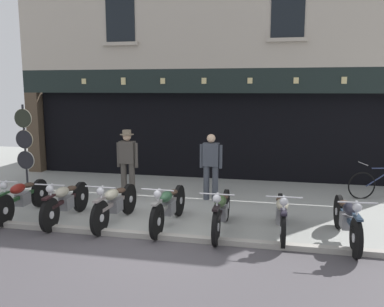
{
  "coord_description": "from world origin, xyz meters",
  "views": [
    {
      "loc": [
        2.13,
        -6.73,
        2.74
      ],
      "look_at": [
        0.14,
        2.57,
        1.2
      ],
      "focal_mm": 37.86,
      "sensor_mm": 36.0,
      "label": 1
    }
  ],
  "objects_px": {
    "motorcycle_far_left": "(22,197)",
    "shopkeeper_center": "(211,164)",
    "advert_board_far": "(322,117)",
    "advert_board_near": "(277,118)",
    "leaning_bicycle": "(382,184)",
    "motorcycle_center_right": "(221,210)",
    "motorcycle_far_right": "(347,219)",
    "salesman_left": "(127,160)",
    "tyre_sign_pole": "(24,140)",
    "motorcycle_center_left": "(115,203)",
    "motorcycle_left": "(66,201)",
    "motorcycle_center": "(169,206)",
    "motorcycle_right": "(282,213)"
  },
  "relations": [
    {
      "from": "motorcycle_far_left",
      "to": "motorcycle_far_right",
      "type": "relative_size",
      "value": 0.96
    },
    {
      "from": "salesman_left",
      "to": "leaning_bicycle",
      "type": "xyz_separation_m",
      "value": [
        6.3,
        1.17,
        -0.58
      ]
    },
    {
      "from": "motorcycle_center",
      "to": "advert_board_far",
      "type": "relative_size",
      "value": 2.06
    },
    {
      "from": "motorcycle_far_right",
      "to": "advert_board_near",
      "type": "distance_m",
      "value": 5.13
    },
    {
      "from": "motorcycle_center_left",
      "to": "motorcycle_left",
      "type": "bearing_deg",
      "value": 4.96
    },
    {
      "from": "motorcycle_far_left",
      "to": "leaning_bicycle",
      "type": "relative_size",
      "value": 1.2
    },
    {
      "from": "motorcycle_center_right",
      "to": "motorcycle_far_right",
      "type": "relative_size",
      "value": 0.96
    },
    {
      "from": "motorcycle_right",
      "to": "shopkeeper_center",
      "type": "relative_size",
      "value": 1.18
    },
    {
      "from": "salesman_left",
      "to": "advert_board_near",
      "type": "height_order",
      "value": "advert_board_near"
    },
    {
      "from": "motorcycle_far_left",
      "to": "advert_board_near",
      "type": "relative_size",
      "value": 2.02
    },
    {
      "from": "motorcycle_left",
      "to": "tyre_sign_pole",
      "type": "bearing_deg",
      "value": -46.69
    },
    {
      "from": "motorcycle_left",
      "to": "motorcycle_center",
      "type": "relative_size",
      "value": 0.95
    },
    {
      "from": "motorcycle_center_left",
      "to": "leaning_bicycle",
      "type": "distance_m",
      "value": 6.62
    },
    {
      "from": "motorcycle_center_left",
      "to": "motorcycle_center",
      "type": "xyz_separation_m",
      "value": [
        1.11,
        0.06,
        0.0
      ]
    },
    {
      "from": "motorcycle_center_left",
      "to": "tyre_sign_pole",
      "type": "height_order",
      "value": "tyre_sign_pole"
    },
    {
      "from": "motorcycle_far_right",
      "to": "shopkeeper_center",
      "type": "distance_m",
      "value": 3.66
    },
    {
      "from": "motorcycle_far_left",
      "to": "tyre_sign_pole",
      "type": "distance_m",
      "value": 3.25
    },
    {
      "from": "motorcycle_center_right",
      "to": "tyre_sign_pole",
      "type": "xyz_separation_m",
      "value": [
        -6.03,
        2.72,
        0.86
      ]
    },
    {
      "from": "motorcycle_center_left",
      "to": "motorcycle_right",
      "type": "height_order",
      "value": "motorcycle_center_left"
    },
    {
      "from": "leaning_bicycle",
      "to": "salesman_left",
      "type": "bearing_deg",
      "value": 85.55
    },
    {
      "from": "advert_board_far",
      "to": "advert_board_near",
      "type": "bearing_deg",
      "value": -180.0
    },
    {
      "from": "motorcycle_far_left",
      "to": "motorcycle_left",
      "type": "distance_m",
      "value": 1.09
    },
    {
      "from": "motorcycle_center_right",
      "to": "tyre_sign_pole",
      "type": "bearing_deg",
      "value": -24.33
    },
    {
      "from": "motorcycle_far_right",
      "to": "advert_board_near",
      "type": "bearing_deg",
      "value": -77.71
    },
    {
      "from": "leaning_bicycle",
      "to": "motorcycle_left",
      "type": "bearing_deg",
      "value": 100.43
    },
    {
      "from": "salesman_left",
      "to": "motorcycle_left",
      "type": "bearing_deg",
      "value": 75.65
    },
    {
      "from": "motorcycle_far_left",
      "to": "shopkeeper_center",
      "type": "height_order",
      "value": "shopkeeper_center"
    },
    {
      "from": "motorcycle_center_left",
      "to": "leaning_bicycle",
      "type": "relative_size",
      "value": 1.2
    },
    {
      "from": "motorcycle_center_left",
      "to": "motorcycle_right",
      "type": "bearing_deg",
      "value": -176.18
    },
    {
      "from": "motorcycle_center_right",
      "to": "advert_board_far",
      "type": "distance_m",
      "value": 5.43
    },
    {
      "from": "motorcycle_far_left",
      "to": "shopkeeper_center",
      "type": "xyz_separation_m",
      "value": [
        3.76,
        2.14,
        0.48
      ]
    },
    {
      "from": "shopkeeper_center",
      "to": "motorcycle_center_left",
      "type": "bearing_deg",
      "value": 54.37
    },
    {
      "from": "motorcycle_center_left",
      "to": "advert_board_far",
      "type": "relative_size",
      "value": 1.98
    },
    {
      "from": "motorcycle_center_right",
      "to": "leaning_bicycle",
      "type": "relative_size",
      "value": 1.2
    },
    {
      "from": "motorcycle_far_left",
      "to": "advert_board_near",
      "type": "height_order",
      "value": "advert_board_near"
    },
    {
      "from": "motorcycle_center",
      "to": "salesman_left",
      "type": "relative_size",
      "value": 1.23
    },
    {
      "from": "motorcycle_far_left",
      "to": "motorcycle_center_left",
      "type": "bearing_deg",
      "value": 175.34
    },
    {
      "from": "motorcycle_center",
      "to": "advert_board_far",
      "type": "distance_m",
      "value": 5.88
    },
    {
      "from": "motorcycle_center_right",
      "to": "shopkeeper_center",
      "type": "relative_size",
      "value": 1.24
    },
    {
      "from": "motorcycle_far_left",
      "to": "motorcycle_center_right",
      "type": "bearing_deg",
      "value": 175.69
    },
    {
      "from": "advert_board_near",
      "to": "motorcycle_right",
      "type": "bearing_deg",
      "value": -88.02
    },
    {
      "from": "tyre_sign_pole",
      "to": "advert_board_near",
      "type": "relative_size",
      "value": 2.27
    },
    {
      "from": "motorcycle_far_right",
      "to": "advert_board_far",
      "type": "distance_m",
      "value": 4.98
    },
    {
      "from": "motorcycle_far_left",
      "to": "motorcycle_right",
      "type": "height_order",
      "value": "motorcycle_far_left"
    },
    {
      "from": "tyre_sign_pole",
      "to": "motorcycle_far_right",
      "type": "bearing_deg",
      "value": -18.32
    },
    {
      "from": "tyre_sign_pole",
      "to": "advert_board_far",
      "type": "height_order",
      "value": "advert_board_far"
    },
    {
      "from": "motorcycle_far_left",
      "to": "leaning_bicycle",
      "type": "height_order",
      "value": "leaning_bicycle"
    },
    {
      "from": "motorcycle_center_right",
      "to": "advert_board_far",
      "type": "height_order",
      "value": "advert_board_far"
    },
    {
      "from": "salesman_left",
      "to": "motorcycle_far_right",
      "type": "bearing_deg",
      "value": 157.86
    },
    {
      "from": "motorcycle_far_left",
      "to": "motorcycle_left",
      "type": "height_order",
      "value": "motorcycle_left"
    }
  ]
}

